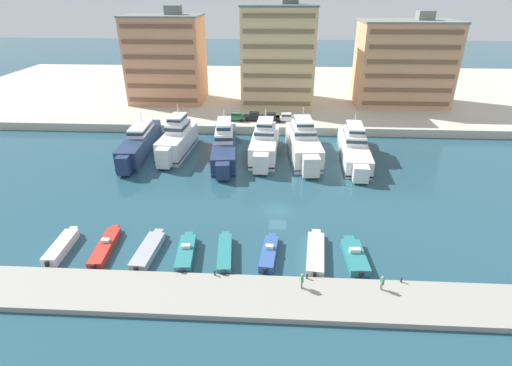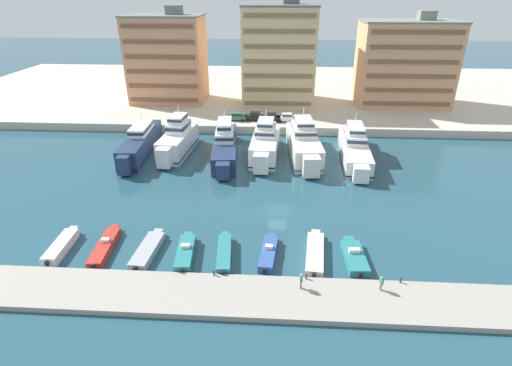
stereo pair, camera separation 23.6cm
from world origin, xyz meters
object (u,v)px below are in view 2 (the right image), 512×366
(motorboat_white_far_left, at_px, (62,246))
(motorboat_red_left, at_px, (105,246))
(motorboat_teal_center_left, at_px, (185,253))
(car_white_center_left, at_px, (287,117))
(motorboat_grey_mid_left, at_px, (148,250))
(car_black_left, at_px, (255,116))
(yacht_navy_far_left, at_px, (141,142))
(yacht_navy_mid_left, at_px, (225,144))
(motorboat_teal_right, at_px, (354,256))
(motorboat_teal_center, at_px, (224,253))
(yacht_white_center_right, at_px, (355,147))
(motorboat_blue_center_right, at_px, (268,253))
(car_black_mid_left, at_px, (271,117))
(pedestrian_mid_deck, at_px, (301,280))
(motorboat_cream_mid_right, at_px, (315,253))
(car_green_far_left, at_px, (237,116))
(yacht_ivory_center, at_px, (304,143))
(yacht_white_left, at_px, (178,140))
(yacht_white_center_left, at_px, (265,144))
(pedestrian_near_edge, at_px, (381,282))

(motorboat_white_far_left, bearing_deg, motorboat_red_left, 5.16)
(motorboat_teal_center_left, distance_m, car_white_center_left, 47.90)
(motorboat_grey_mid_left, height_order, car_white_center_left, car_white_center_left)
(car_black_left, bearing_deg, car_white_center_left, -2.84)
(yacht_navy_far_left, distance_m, motorboat_grey_mid_left, 32.10)
(yacht_navy_mid_left, bearing_deg, motorboat_teal_right, -58.16)
(motorboat_grey_mid_left, bearing_deg, yacht_navy_mid_left, 80.45)
(motorboat_teal_center, bearing_deg, motorboat_grey_mid_left, 177.80)
(yacht_white_center_right, bearing_deg, motorboat_blue_center_right, -115.49)
(car_black_mid_left, height_order, pedestrian_mid_deck, car_black_mid_left)
(yacht_white_center_right, relative_size, car_white_center_left, 5.15)
(pedestrian_mid_deck, bearing_deg, motorboat_cream_mid_right, 73.09)
(motorboat_white_far_left, relative_size, car_black_mid_left, 1.76)
(motorboat_white_far_left, bearing_deg, car_green_far_left, 71.11)
(motorboat_cream_mid_right, bearing_deg, car_white_center_left, 93.70)
(motorboat_cream_mid_right, height_order, car_black_mid_left, car_black_mid_left)
(yacht_ivory_center, relative_size, car_black_left, 4.85)
(pedestrian_mid_deck, bearing_deg, yacht_navy_far_left, 127.77)
(yacht_navy_far_left, distance_m, car_white_center_left, 31.03)
(yacht_white_left, xyz_separation_m, yacht_navy_mid_left, (8.80, -0.76, -0.38))
(motorboat_teal_center_left, bearing_deg, motorboat_grey_mid_left, 174.22)
(yacht_white_center_left, bearing_deg, pedestrian_near_edge, -70.13)
(pedestrian_near_edge, bearing_deg, motorboat_teal_right, 106.01)
(pedestrian_mid_deck, bearing_deg, motorboat_red_left, 164.90)
(car_black_mid_left, bearing_deg, motorboat_white_far_left, -116.82)
(yacht_white_center_left, xyz_separation_m, pedestrian_mid_deck, (5.04, -35.99, -0.74))
(car_green_far_left, bearing_deg, yacht_white_left, -121.50)
(yacht_ivory_center, xyz_separation_m, motorboat_white_far_left, (-29.47, -30.84, -1.89))
(yacht_white_center_left, relative_size, car_green_far_left, 4.21)
(motorboat_red_left, xyz_separation_m, pedestrian_mid_deck, (22.55, -6.08, 1.22))
(yacht_white_center_right, height_order, motorboat_teal_right, yacht_white_center_right)
(yacht_white_left, distance_m, motorboat_teal_right, 41.08)
(motorboat_white_far_left, height_order, car_black_mid_left, car_black_mid_left)
(yacht_white_left, distance_m, motorboat_teal_center, 33.69)
(motorboat_teal_center_left, xyz_separation_m, car_black_left, (4.91, 46.73, 2.11))
(yacht_ivory_center, bearing_deg, motorboat_cream_mid_right, -90.13)
(yacht_navy_far_left, relative_size, yacht_ivory_center, 1.05)
(yacht_ivory_center, distance_m, yacht_white_center_right, 8.99)
(yacht_navy_mid_left, xyz_separation_m, yacht_white_center_left, (7.23, 0.27, 0.21))
(yacht_white_center_right, bearing_deg, pedestrian_near_edge, -94.83)
(yacht_ivory_center, height_order, car_black_mid_left, yacht_ivory_center)
(motorboat_teal_right, relative_size, pedestrian_near_edge, 4.39)
(yacht_white_center_right, height_order, motorboat_grey_mid_left, yacht_white_center_right)
(yacht_ivory_center, xyz_separation_m, car_white_center_left, (-3.01, 15.13, 0.23))
(yacht_white_left, relative_size, yacht_ivory_center, 0.80)
(yacht_ivory_center, relative_size, car_black_mid_left, 4.85)
(yacht_white_left, bearing_deg, motorboat_teal_right, -48.23)
(motorboat_red_left, distance_m, car_green_far_left, 46.83)
(yacht_white_left, distance_m, motorboat_white_far_left, 31.59)
(motorboat_teal_right, bearing_deg, car_white_center_left, 99.10)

